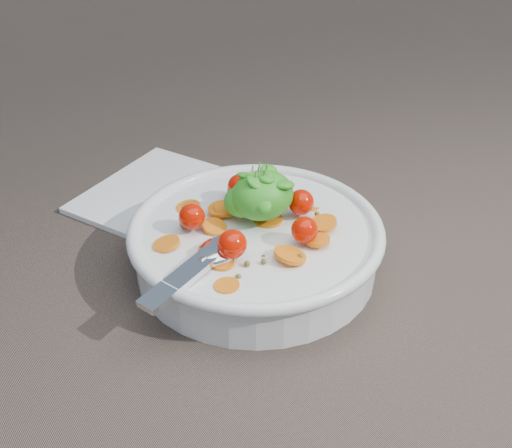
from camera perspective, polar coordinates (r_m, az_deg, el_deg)
ground at (r=0.62m, az=1.05°, el=-4.79°), size 6.00×6.00×0.00m
bowl at (r=0.61m, az=-0.03°, el=-1.65°), size 0.26×0.24×0.10m
napkin at (r=0.74m, az=-8.41°, el=2.61°), size 0.22×0.21×0.01m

